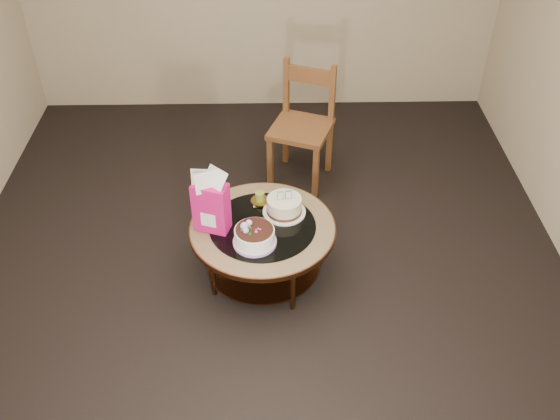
{
  "coord_description": "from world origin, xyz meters",
  "views": [
    {
      "loc": [
        0.05,
        -3.26,
        3.26
      ],
      "look_at": [
        0.12,
        0.02,
        0.58
      ],
      "focal_mm": 40.0,
      "sensor_mm": 36.0,
      "label": 1
    }
  ],
  "objects_px": {
    "coffee_table": "(263,234)",
    "decorated_cake": "(254,237)",
    "gift_bag": "(211,201)",
    "cream_cake": "(284,206)",
    "dining_chair": "(303,125)"
  },
  "relations": [
    {
      "from": "decorated_cake",
      "to": "dining_chair",
      "type": "bearing_deg",
      "value": 74.49
    },
    {
      "from": "decorated_cake",
      "to": "gift_bag",
      "type": "bearing_deg",
      "value": 150.02
    },
    {
      "from": "coffee_table",
      "to": "gift_bag",
      "type": "relative_size",
      "value": 2.18
    },
    {
      "from": "coffee_table",
      "to": "dining_chair",
      "type": "bearing_deg",
      "value": 74.63
    },
    {
      "from": "coffee_table",
      "to": "cream_cake",
      "type": "xyz_separation_m",
      "value": [
        0.15,
        0.14,
        0.14
      ]
    },
    {
      "from": "cream_cake",
      "to": "dining_chair",
      "type": "distance_m",
      "value": 1.09
    },
    {
      "from": "gift_bag",
      "to": "dining_chair",
      "type": "distance_m",
      "value": 1.41
    },
    {
      "from": "coffee_table",
      "to": "decorated_cake",
      "type": "relative_size",
      "value": 3.5
    },
    {
      "from": "dining_chair",
      "to": "gift_bag",
      "type": "bearing_deg",
      "value": -97.83
    },
    {
      "from": "decorated_cake",
      "to": "coffee_table",
      "type": "bearing_deg",
      "value": 73.58
    },
    {
      "from": "coffee_table",
      "to": "gift_bag",
      "type": "xyz_separation_m",
      "value": [
        -0.34,
        -0.01,
        0.31
      ]
    },
    {
      "from": "coffee_table",
      "to": "decorated_cake",
      "type": "bearing_deg",
      "value": -106.42
    },
    {
      "from": "cream_cake",
      "to": "decorated_cake",
      "type": "bearing_deg",
      "value": -132.04
    },
    {
      "from": "dining_chair",
      "to": "cream_cake",
      "type": "bearing_deg",
      "value": -78.65
    },
    {
      "from": "decorated_cake",
      "to": "cream_cake",
      "type": "xyz_separation_m",
      "value": [
        0.21,
        0.32,
        0.0
      ]
    }
  ]
}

